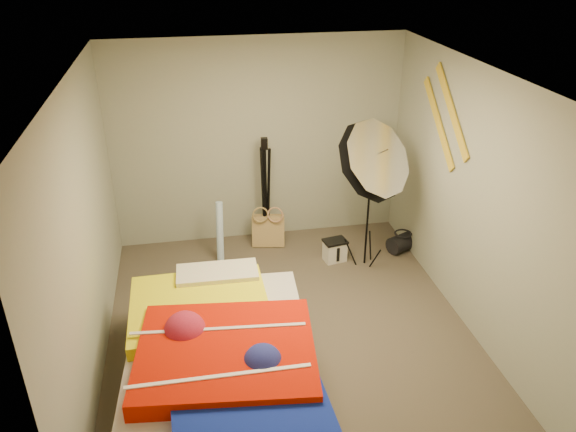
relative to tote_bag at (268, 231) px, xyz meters
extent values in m
plane|color=brown|center=(-0.06, -1.70, -0.20)|extent=(4.00, 4.00, 0.00)
plane|color=silver|center=(-0.06, -1.70, 2.30)|extent=(4.00, 4.00, 0.00)
plane|color=gray|center=(-0.06, 0.30, 1.05)|extent=(3.50, 0.00, 3.50)
plane|color=gray|center=(-0.06, -3.70, 1.05)|extent=(3.50, 0.00, 3.50)
plane|color=gray|center=(-1.81, -1.70, 1.05)|extent=(0.00, 4.00, 4.00)
plane|color=gray|center=(1.69, -1.70, 1.05)|extent=(0.00, 4.00, 4.00)
cube|color=tan|center=(0.00, 0.00, 0.00)|extent=(0.42, 0.24, 0.41)
cylinder|color=#6CA6E1|center=(-0.61, -0.24, 0.17)|extent=(0.13, 0.22, 0.74)
cube|color=silver|center=(0.72, -0.51, -0.08)|extent=(0.28, 0.22, 0.25)
cylinder|color=black|center=(1.59, -0.44, -0.09)|extent=(0.41, 0.34, 0.22)
cube|color=gold|center=(1.67, -1.10, 1.75)|extent=(0.02, 0.91, 0.78)
cube|color=gold|center=(1.67, -0.85, 1.55)|extent=(0.02, 0.91, 0.78)
cube|color=#4B3523|center=(-0.78, -2.43, -0.06)|extent=(1.67, 2.28, 0.28)
cube|color=beige|center=(-0.78, -2.43, 0.18)|extent=(1.62, 2.23, 0.20)
cube|color=yellow|center=(-0.91, -1.93, 0.33)|extent=(1.21, 1.06, 0.15)
cube|color=#C31300|center=(-0.73, -2.59, 0.35)|extent=(1.50, 1.31, 0.18)
cube|color=#1125A7|center=(-0.61, -3.26, 0.31)|extent=(1.13, 0.92, 0.13)
cube|color=#E9A9AA|center=(-0.72, -1.50, 0.37)|extent=(0.78, 0.37, 0.15)
cylinder|color=black|center=(1.05, -0.64, 0.52)|extent=(0.03, 0.03, 1.45)
cube|color=black|center=(1.05, -0.64, 1.20)|extent=(0.07, 0.07, 0.09)
cone|color=silver|center=(0.97, -0.81, 1.16)|extent=(0.91, 1.03, 1.06)
cylinder|color=black|center=(-0.02, 0.03, 0.43)|extent=(0.05, 0.05, 1.26)
cube|color=black|center=(-0.02, 0.03, 1.13)|extent=(0.08, 0.08, 0.13)
camera|label=1|loc=(-0.90, -6.05, 3.33)|focal=35.00mm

